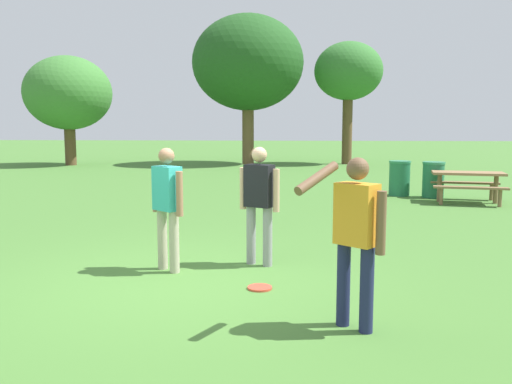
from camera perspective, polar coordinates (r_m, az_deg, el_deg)
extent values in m
plane|color=#447530|center=(6.73, -8.59, -9.55)|extent=(120.00, 120.00, 0.00)
cylinder|color=#1E234C|center=(5.11, 11.84, -10.28)|extent=(0.13, 0.13, 0.82)
cylinder|color=#1E234C|center=(5.25, 9.40, -9.76)|extent=(0.13, 0.13, 0.82)
cube|color=orange|center=(5.02, 10.79, -2.36)|extent=(0.43, 0.41, 0.58)
sphere|color=brown|center=(4.97, 10.90, 2.48)|extent=(0.21, 0.21, 0.21)
cylinder|color=brown|center=(4.89, 13.32, -3.27)|extent=(0.09, 0.09, 0.58)
cylinder|color=brown|center=(4.90, 6.59, 1.51)|extent=(0.44, 0.50, 0.28)
cylinder|color=#B7AD93|center=(7.26, -10.05, -5.02)|extent=(0.13, 0.13, 0.82)
cylinder|color=#B7AD93|center=(7.05, -8.80, -5.35)|extent=(0.13, 0.13, 0.82)
cube|color=#33B2AD|center=(7.04, -9.55, 0.40)|extent=(0.43, 0.41, 0.58)
sphere|color=#9E7051|center=(7.00, -9.63, 3.85)|extent=(0.21, 0.21, 0.21)
cylinder|color=#9E7051|center=(7.25, -10.77, 0.17)|extent=(0.09, 0.09, 0.58)
cylinder|color=#9E7051|center=(6.84, -8.25, -0.20)|extent=(0.09, 0.09, 0.58)
cylinder|color=gray|center=(7.29, 1.25, -4.85)|extent=(0.13, 0.13, 0.82)
cylinder|color=gray|center=(7.41, -0.53, -4.65)|extent=(0.13, 0.13, 0.82)
cube|color=black|center=(7.23, 0.36, 0.68)|extent=(0.44, 0.36, 0.58)
sphere|color=tan|center=(7.20, 0.36, 4.04)|extent=(0.21, 0.21, 0.21)
cylinder|color=tan|center=(7.12, 2.19, 0.17)|extent=(0.09, 0.09, 0.58)
cylinder|color=tan|center=(7.37, -1.42, 0.41)|extent=(0.09, 0.09, 0.58)
cylinder|color=#E04733|center=(6.39, 0.40, -10.27)|extent=(0.29, 0.29, 0.03)
cube|color=olive|center=(14.24, 21.87, 1.89)|extent=(1.81, 1.05, 0.06)
cube|color=olive|center=(13.70, 22.11, 0.43)|extent=(1.72, 0.56, 0.05)
cube|color=olive|center=(14.84, 21.54, 0.94)|extent=(1.72, 0.56, 0.05)
cylinder|color=olive|center=(14.21, 19.15, 0.44)|extent=(0.11, 0.11, 0.71)
cylinder|color=olive|center=(13.65, 19.31, -0.45)|extent=(0.09, 0.09, 0.41)
cylinder|color=olive|center=(14.80, 18.95, 0.13)|extent=(0.09, 0.09, 0.41)
cylinder|color=olive|center=(14.38, 24.42, 0.27)|extent=(0.11, 0.11, 0.71)
cylinder|color=olive|center=(13.83, 24.79, -0.62)|extent=(0.09, 0.09, 0.41)
cylinder|color=olive|center=(14.96, 24.02, -0.03)|extent=(0.09, 0.09, 0.41)
cylinder|color=#237047|center=(14.95, 18.55, 1.15)|extent=(0.56, 0.56, 0.90)
cylinder|color=#2E8657|center=(14.91, 18.62, 2.99)|extent=(0.59, 0.59, 0.06)
cylinder|color=#237047|center=(15.09, 15.19, 1.33)|extent=(0.56, 0.56, 0.90)
cylinder|color=#2E8657|center=(15.05, 15.25, 3.14)|extent=(0.59, 0.59, 0.06)
cylinder|color=brown|center=(27.20, -19.39, 5.19)|extent=(0.52, 0.52, 2.33)
ellipsoid|color=#3D7A33|center=(27.23, -19.59, 10.02)|extent=(4.12, 4.12, 3.50)
cylinder|color=brown|center=(26.46, -0.86, 6.79)|extent=(0.58, 0.58, 3.46)
ellipsoid|color=#21511E|center=(26.64, -0.88, 13.75)|extent=(5.45, 5.45, 4.64)
cylinder|color=brown|center=(26.85, 9.80, 6.88)|extent=(0.49, 0.49, 3.65)
ellipsoid|color=#33702D|center=(26.98, 9.93, 12.72)|extent=(3.34, 3.34, 2.84)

